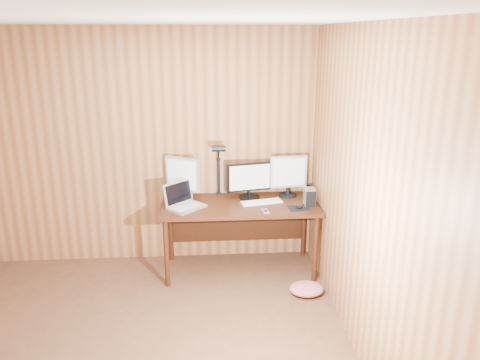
{
  "coord_description": "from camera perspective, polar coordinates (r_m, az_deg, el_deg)",
  "views": [
    {
      "loc": [
        0.61,
        -2.85,
        2.42
      ],
      "look_at": [
        0.93,
        1.58,
        1.02
      ],
      "focal_mm": 35.0,
      "sensor_mm": 36.0,
      "label": 1
    }
  ],
  "objects": [
    {
      "name": "hard_drive",
      "position": [
        4.78,
        8.49,
        -2.05
      ],
      "size": [
        0.11,
        0.16,
        0.17
      ],
      "rotation": [
        0.0,
        0.0,
        -0.04
      ],
      "color": "silver",
      "rests_on": "desk"
    },
    {
      "name": "monitor_center",
      "position": [
        4.89,
        1.16,
        -0.02
      ],
      "size": [
        0.49,
        0.22,
        0.39
      ],
      "rotation": [
        0.0,
        0.0,
        0.2
      ],
      "color": "black",
      "rests_on": "desk"
    },
    {
      "name": "desk",
      "position": [
        4.9,
        -0.1,
        -3.94
      ],
      "size": [
        1.6,
        0.7,
        0.75
      ],
      "color": "black",
      "rests_on": "floor"
    },
    {
      "name": "desk_lamp",
      "position": [
        4.88,
        -2.62,
        2.16
      ],
      "size": [
        0.14,
        0.2,
        0.62
      ],
      "rotation": [
        0.0,
        0.0,
        -0.28
      ],
      "color": "black",
      "rests_on": "desk"
    },
    {
      "name": "monitor_right",
      "position": [
        4.96,
        5.91,
        0.63
      ],
      "size": [
        0.39,
        0.18,
        0.44
      ],
      "rotation": [
        0.0,
        0.0,
        0.08
      ],
      "color": "black",
      "rests_on": "desk"
    },
    {
      "name": "fabric_pile",
      "position": [
        4.69,
        8.11,
        -13.02
      ],
      "size": [
        0.39,
        0.34,
        0.11
      ],
      "primitive_type": null,
      "rotation": [
        0.0,
        0.0,
        0.23
      ],
      "color": "#B45760",
      "rests_on": "floor"
    },
    {
      "name": "monitor_left",
      "position": [
        4.88,
        -7.03,
        0.35
      ],
      "size": [
        0.36,
        0.24,
        0.45
      ],
      "rotation": [
        0.0,
        0.0,
        -0.55
      ],
      "color": "black",
      "rests_on": "desk"
    },
    {
      "name": "laptop",
      "position": [
        4.71,
        -6.96,
        -2.57
      ],
      "size": [
        0.44,
        0.44,
        0.25
      ],
      "rotation": [
        0.0,
        0.0,
        0.76
      ],
      "color": "silver",
      "rests_on": "desk"
    },
    {
      "name": "room_shell",
      "position": [
        3.14,
        -15.11,
        -5.0
      ],
      "size": [
        4.0,
        4.0,
        4.0
      ],
      "color": "#50311E",
      "rests_on": "ground"
    },
    {
      "name": "phone",
      "position": [
        4.58,
        3.1,
        -3.82
      ],
      "size": [
        0.07,
        0.12,
        0.02
      ],
      "rotation": [
        0.0,
        0.0,
        0.16
      ],
      "color": "silver",
      "rests_on": "desk"
    },
    {
      "name": "mousepad",
      "position": [
        4.71,
        7.21,
        -3.41
      ],
      "size": [
        0.22,
        0.18,
        0.0
      ],
      "primitive_type": "cube",
      "rotation": [
        0.0,
        0.0,
        0.07
      ],
      "color": "black",
      "rests_on": "desk"
    },
    {
      "name": "keyboard",
      "position": [
        4.81,
        2.64,
        -2.69
      ],
      "size": [
        0.44,
        0.22,
        0.02
      ],
      "rotation": [
        0.0,
        0.0,
        0.22
      ],
      "color": "white",
      "rests_on": "desk"
    },
    {
      "name": "mouse",
      "position": [
        4.7,
        7.22,
        -3.18
      ],
      "size": [
        0.07,
        0.11,
        0.04
      ],
      "primitive_type": "ellipsoid",
      "rotation": [
        0.0,
        0.0,
        0.07
      ],
      "color": "black",
      "rests_on": "mousepad"
    },
    {
      "name": "speaker",
      "position": [
        5.08,
        8.33,
        -1.23
      ],
      "size": [
        0.05,
        0.05,
        0.11
      ],
      "primitive_type": "cylinder",
      "color": "black",
      "rests_on": "desk"
    }
  ]
}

